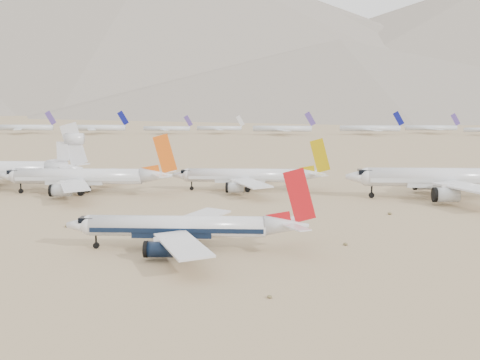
{
  "coord_description": "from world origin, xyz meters",
  "views": [
    {
      "loc": [
        10.25,
        -104.03,
        26.08
      ],
      "look_at": [
        3.95,
        36.0,
        7.0
      ],
      "focal_mm": 45.0,
      "sensor_mm": 36.0,
      "label": 1
    }
  ],
  "objects": [
    {
      "name": "desert_scrub",
      "position": [
        -20.73,
        -21.89,
        0.28
      ],
      "size": [
        233.6,
        121.67,
        0.63
      ],
      "color": "brown",
      "rests_on": "ground"
    },
    {
      "name": "main_airliner",
      "position": [
        -3.33,
        -2.61,
        3.98
      ],
      "size": [
        40.98,
        40.02,
        14.46
      ],
      "color": "silver",
      "rests_on": "ground"
    },
    {
      "name": "ground",
      "position": [
        0.0,
        0.0,
        0.0
      ],
      "size": [
        7000.0,
        7000.0,
        0.0
      ],
      "primitive_type": "plane",
      "color": "#907754",
      "rests_on": "ground"
    },
    {
      "name": "row2_gold_tail",
      "position": [
        5.42,
        65.07,
        4.21
      ],
      "size": [
        42.24,
        41.31,
        15.04
      ],
      "color": "silver",
      "rests_on": "ground"
    },
    {
      "name": "row2_navy_widebody",
      "position": [
        59.28,
        53.86,
        5.39
      ],
      "size": [
        54.26,
        53.06,
        19.3
      ],
      "color": "silver",
      "rests_on": "ground"
    },
    {
      "name": "distant_storage_row",
      "position": [
        -17.16,
        335.23,
        4.44
      ],
      "size": [
        528.21,
        60.1,
        14.88
      ],
      "color": "silver",
      "rests_on": "ground"
    },
    {
      "name": "row2_orange_tail",
      "position": [
        -39.27,
        57.15,
        4.68
      ],
      "size": [
        46.78,
        45.77,
        16.69
      ],
      "color": "silver",
      "rests_on": "ground"
    },
    {
      "name": "mountain_range",
      "position": [
        70.18,
        1648.01,
        190.32
      ],
      "size": [
        7354.0,
        3024.0,
        470.0
      ],
      "color": "slate",
      "rests_on": "ground"
    }
  ]
}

